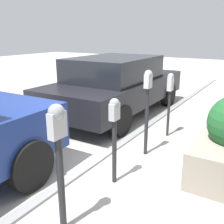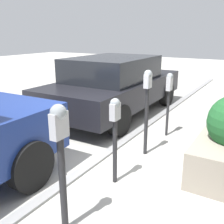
{
  "view_description": "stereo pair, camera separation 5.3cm",
  "coord_description": "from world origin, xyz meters",
  "px_view_note": "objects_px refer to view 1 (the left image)",
  "views": [
    {
      "loc": [
        -3.43,
        -2.29,
        2.11
      ],
      "look_at": [
        0.0,
        -0.16,
        0.89
      ],
      "focal_mm": 42.0,
      "sensor_mm": 36.0,
      "label": 1
    },
    {
      "loc": [
        -3.45,
        -2.24,
        2.11
      ],
      "look_at": [
        0.0,
        -0.16,
        0.89
      ],
      "focal_mm": 42.0,
      "sensor_mm": 36.0,
      "label": 2
    }
  ],
  "objects_px": {
    "parking_meter_middle": "(147,99)",
    "parking_meter_fourth": "(170,91)",
    "parked_car_middle": "(117,84)",
    "parking_meter_second": "(114,126)",
    "parking_meter_nearest": "(59,147)"
  },
  "relations": [
    {
      "from": "parking_meter_middle",
      "to": "parking_meter_fourth",
      "type": "bearing_deg",
      "value": -1.17
    },
    {
      "from": "parked_car_middle",
      "to": "parking_meter_second",
      "type": "bearing_deg",
      "value": -150.39
    },
    {
      "from": "parking_meter_fourth",
      "to": "parking_meter_middle",
      "type": "bearing_deg",
      "value": 178.83
    },
    {
      "from": "parking_meter_nearest",
      "to": "parked_car_middle",
      "type": "bearing_deg",
      "value": 23.33
    },
    {
      "from": "parking_meter_second",
      "to": "parking_meter_nearest",
      "type": "bearing_deg",
      "value": -178.83
    },
    {
      "from": "parking_meter_middle",
      "to": "parked_car_middle",
      "type": "relative_size",
      "value": 0.32
    },
    {
      "from": "parking_meter_nearest",
      "to": "parking_meter_fourth",
      "type": "height_order",
      "value": "parking_meter_nearest"
    },
    {
      "from": "parking_meter_second",
      "to": "parked_car_middle",
      "type": "xyz_separation_m",
      "value": [
        3.03,
        1.77,
        -0.07
      ]
    },
    {
      "from": "parking_meter_middle",
      "to": "parking_meter_second",
      "type": "bearing_deg",
      "value": -179.68
    },
    {
      "from": "parking_meter_nearest",
      "to": "parking_meter_second",
      "type": "xyz_separation_m",
      "value": [
        1.13,
        0.02,
        -0.12
      ]
    },
    {
      "from": "parking_meter_middle",
      "to": "parked_car_middle",
      "type": "xyz_separation_m",
      "value": [
        1.93,
        1.77,
        -0.23
      ]
    },
    {
      "from": "parking_meter_second",
      "to": "parked_car_middle",
      "type": "distance_m",
      "value": 3.51
    },
    {
      "from": "parking_meter_second",
      "to": "parking_meter_middle",
      "type": "xyz_separation_m",
      "value": [
        1.1,
        0.01,
        0.15
      ]
    },
    {
      "from": "parking_meter_second",
      "to": "parking_meter_fourth",
      "type": "distance_m",
      "value": 2.16
    },
    {
      "from": "parking_meter_fourth",
      "to": "parked_car_middle",
      "type": "xyz_separation_m",
      "value": [
        0.87,
        1.79,
        -0.17
      ]
    }
  ]
}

